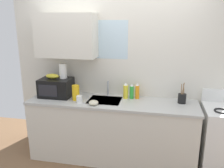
{
  "coord_description": "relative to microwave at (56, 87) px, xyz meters",
  "views": [
    {
      "loc": [
        0.64,
        -3.11,
        2.04
      ],
      "look_at": [
        0.0,
        0.0,
        1.15
      ],
      "focal_mm": 38.37,
      "sensor_mm": 36.0,
      "label": 1
    }
  ],
  "objects": [
    {
      "name": "mug_white",
      "position": [
        0.42,
        -0.19,
        -0.09
      ],
      "size": [
        0.08,
        0.08,
        0.09
      ],
      "primitive_type": "cylinder",
      "color": "white",
      "rests_on": "counter_unit"
    },
    {
      "name": "counter_unit",
      "position": [
        0.85,
        -0.05,
        -0.58
      ],
      "size": [
        2.38,
        0.63,
        0.9
      ],
      "color": "silver",
      "rests_on": "ground"
    },
    {
      "name": "banana_bunch",
      "position": [
        -0.05,
        0.0,
        0.17
      ],
      "size": [
        0.2,
        0.11,
        0.07
      ],
      "primitive_type": "ellipsoid",
      "color": "gold",
      "rests_on": "microwave"
    },
    {
      "name": "cereal_canister",
      "position": [
        0.34,
        -0.1,
        -0.03
      ],
      "size": [
        0.1,
        0.1,
        0.22
      ],
      "primitive_type": "cylinder",
      "color": "gold",
      "rests_on": "counter_unit"
    },
    {
      "name": "sink_faucet",
      "position": [
        0.74,
        0.19,
        -0.02
      ],
      "size": [
        0.03,
        0.03,
        0.22
      ],
      "primitive_type": "cylinder",
      "color": "#B2B5BA",
      "rests_on": "counter_unit"
    },
    {
      "name": "small_bowl",
      "position": [
        0.64,
        -0.25,
        -0.1
      ],
      "size": [
        0.13,
        0.13,
        0.06
      ],
      "primitive_type": "ellipsoid",
      "color": "beige",
      "rests_on": "counter_unit"
    },
    {
      "name": "dish_soap_bottle_yellow",
      "position": [
        1.02,
        0.11,
        -0.03
      ],
      "size": [
        0.07,
        0.07,
        0.23
      ],
      "color": "yellow",
      "rests_on": "counter_unit"
    },
    {
      "name": "kitchen_wall_assembly",
      "position": [
        0.73,
        0.26,
        0.31
      ],
      "size": [
        3.15,
        0.42,
        2.5
      ],
      "color": "silver",
      "rests_on": "ground"
    },
    {
      "name": "dish_soap_bottle_green",
      "position": [
        1.11,
        0.12,
        -0.03
      ],
      "size": [
        0.06,
        0.06,
        0.22
      ],
      "color": "green",
      "rests_on": "counter_unit"
    },
    {
      "name": "microwave",
      "position": [
        0.0,
        0.0,
        0.0
      ],
      "size": [
        0.46,
        0.35,
        0.27
      ],
      "color": "black",
      "rests_on": "counter_unit"
    },
    {
      "name": "paper_towel_roll",
      "position": [
        0.1,
        0.05,
        0.24
      ],
      "size": [
        0.11,
        0.11,
        0.22
      ],
      "primitive_type": "cylinder",
      "color": "white",
      "rests_on": "microwave"
    },
    {
      "name": "utensil_crock",
      "position": [
        1.81,
        0.07,
        -0.06
      ],
      "size": [
        0.11,
        0.11,
        0.3
      ],
      "color": "black",
      "rests_on": "counter_unit"
    },
    {
      "name": "dish_soap_bottle_orange",
      "position": [
        1.19,
        0.14,
        -0.03
      ],
      "size": [
        0.06,
        0.06,
        0.23
      ],
      "color": "orange",
      "rests_on": "counter_unit"
    }
  ]
}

